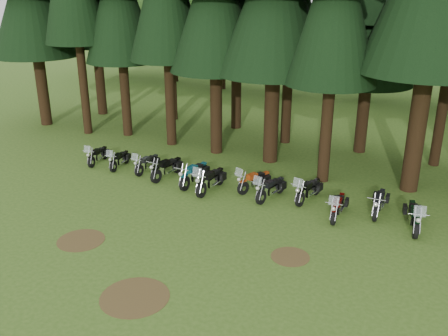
{
  "coord_description": "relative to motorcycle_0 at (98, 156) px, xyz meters",
  "views": [
    {
      "loc": [
        9.45,
        -14.39,
        9.35
      ],
      "look_at": [
        -0.47,
        5.0,
        1.0
      ],
      "focal_mm": 40.0,
      "sensor_mm": 36.0,
      "label": 1
    }
  ],
  "objects": [
    {
      "name": "decid_1",
      "position": [
        -7.97,
        20.85,
        5.4
      ],
      "size": [
        7.91,
        7.69,
        9.88
      ],
      "color": "black",
      "rests_on": "ground"
    },
    {
      "name": "motorcycle_1",
      "position": [
        1.45,
        -0.0,
        -0.01
      ],
      "size": [
        0.59,
        2.01,
        1.26
      ],
      "rotation": [
        0.0,
        0.0,
        0.17
      ],
      "color": "black",
      "rests_on": "ground"
    },
    {
      "name": "motorcycle_5",
      "position": [
        7.17,
        -0.54,
        0.09
      ],
      "size": [
        0.46,
        2.47,
        1.55
      ],
      "rotation": [
        0.0,
        0.0,
        -0.03
      ],
      "color": "black",
      "rests_on": "ground"
    },
    {
      "name": "dirt_patch_0",
      "position": [
        5.01,
        -6.91,
        -0.42
      ],
      "size": [
        1.8,
        1.8,
        0.01
      ],
      "primitive_type": "cylinder",
      "color": "#4C3D1E",
      "rests_on": "ground"
    },
    {
      "name": "decid_3",
      "position": [
        3.3,
        20.22,
        4.08
      ],
      "size": [
        6.12,
        5.95,
        7.65
      ],
      "color": "black",
      "rests_on": "ground"
    },
    {
      "name": "motorcycle_4",
      "position": [
        6.09,
        -0.2,
        0.08
      ],
      "size": [
        0.36,
        2.43,
        0.99
      ],
      "rotation": [
        0.0,
        0.0,
        -0.02
      ],
      "color": "black",
      "rests_on": "ground"
    },
    {
      "name": "motorcycle_8",
      "position": [
        11.55,
        0.51,
        0.04
      ],
      "size": [
        0.64,
        2.25,
        1.41
      ],
      "rotation": [
        0.0,
        0.0,
        -0.16
      ],
      "color": "black",
      "rests_on": "ground"
    },
    {
      "name": "dirt_patch_2",
      "position": [
        9.01,
        -8.91,
        -0.42
      ],
      "size": [
        2.2,
        2.2,
        0.01
      ],
      "primitive_type": "cylinder",
      "color": "#4C3D1E",
      "rests_on": "ground"
    },
    {
      "name": "motorcycle_7",
      "position": [
        9.98,
        -0.06,
        0.04
      ],
      "size": [
        0.72,
        2.24,
        1.41
      ],
      "rotation": [
        0.0,
        0.0,
        -0.2
      ],
      "color": "black",
      "rests_on": "ground"
    },
    {
      "name": "ground",
      "position": [
        8.01,
        -4.91,
        -0.43
      ],
      "size": [
        120.0,
        120.0,
        0.0
      ],
      "primitive_type": "plane",
      "color": "#375A1B",
      "rests_on": "ground"
    },
    {
      "name": "motorcycle_11",
      "position": [
        16.1,
        -0.16,
        0.07
      ],
      "size": [
        0.84,
        2.37,
        1.5
      ],
      "rotation": [
        0.0,
        0.0,
        0.23
      ],
      "color": "black",
      "rests_on": "ground"
    },
    {
      "name": "motorcycle_6",
      "position": [
        8.95,
        0.46,
        0.03
      ],
      "size": [
        1.03,
        2.11,
        1.36
      ],
      "rotation": [
        0.0,
        0.0,
        -0.37
      ],
      "color": "black",
      "rests_on": "ground"
    },
    {
      "name": "decid_4",
      "position": [
        9.59,
        21.41,
        3.94
      ],
      "size": [
        5.93,
        5.76,
        7.41
      ],
      "color": "black",
      "rests_on": "ground"
    },
    {
      "name": "motorcycle_9",
      "position": [
        13.16,
        -0.54,
        0.03
      ],
      "size": [
        0.45,
        2.19,
        1.38
      ],
      "rotation": [
        0.0,
        0.0,
        0.06
      ],
      "color": "black",
      "rests_on": "ground"
    },
    {
      "name": "decid_0",
      "position": [
        -14.08,
        20.35,
        5.47
      ],
      "size": [
        8.0,
        7.78,
        10.0
      ],
      "color": "black",
      "rests_on": "ground"
    },
    {
      "name": "motorcycle_10",
      "position": [
        14.6,
        0.62,
        0.04
      ],
      "size": [
        0.34,
        2.24,
        0.91
      ],
      "rotation": [
        0.0,
        0.0,
        0.04
      ],
      "color": "black",
      "rests_on": "ground"
    },
    {
      "name": "decid_2",
      "position": [
        -2.42,
        19.87,
        4.53
      ],
      "size": [
        6.72,
        6.53,
        8.4
      ],
      "color": "black",
      "rests_on": "ground"
    },
    {
      "name": "dirt_patch_1",
      "position": [
        12.51,
        -4.41,
        -0.42
      ],
      "size": [
        1.4,
        1.4,
        0.01
      ],
      "primitive_type": "cylinder",
      "color": "#4C3D1E",
      "rests_on": "ground"
    },
    {
      "name": "motorcycle_3",
      "position": [
        4.45,
        -0.06,
        0.05
      ],
      "size": [
        0.45,
        2.32,
        0.94
      ],
      "rotation": [
        0.0,
        0.0,
        -0.13
      ],
      "color": "black",
      "rests_on": "ground"
    },
    {
      "name": "motorcycle_0",
      "position": [
        0.0,
        0.0,
        0.0
      ],
      "size": [
        0.63,
        2.04,
        1.28
      ],
      "rotation": [
        0.0,
        0.0,
        0.19
      ],
      "color": "black",
      "rests_on": "ground"
    },
    {
      "name": "pine_back_4",
      "position": [
        12.05,
        8.33,
        7.82
      ],
      "size": [
        4.94,
        4.94,
        13.78
      ],
      "color": "black",
      "rests_on": "ground"
    },
    {
      "name": "motorcycle_2",
      "position": [
        3.1,
        0.16,
        0.0
      ],
      "size": [
        0.38,
        2.04,
        1.29
      ],
      "rotation": [
        0.0,
        0.0,
        -0.01
      ],
      "color": "black",
      "rests_on": "ground"
    }
  ]
}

